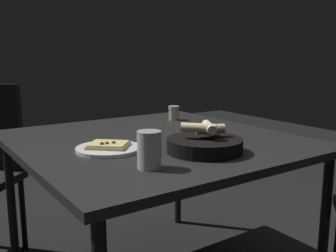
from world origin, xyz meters
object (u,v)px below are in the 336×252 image
object	(u,v)px
dining_table	(155,150)
pepper_shaker	(174,114)
pizza_plate	(108,148)
beer_glass	(149,152)
bread_basket	(205,144)

from	to	relation	value
dining_table	pepper_shaker	world-z (taller)	pepper_shaker
pizza_plate	dining_table	bearing A→B (deg)	107.54
pizza_plate	beer_glass	xyz separation A→B (m)	(0.27, 0.01, 0.04)
pizza_plate	bread_basket	world-z (taller)	bread_basket
pizza_plate	bread_basket	size ratio (longest dim) A/B	0.87
pizza_plate	pepper_shaker	distance (m)	0.71
beer_glass	pizza_plate	bearing A→B (deg)	-178.18
bread_basket	pepper_shaker	distance (m)	0.70
beer_glass	bread_basket	bearing A→B (deg)	101.43
pizza_plate	pepper_shaker	world-z (taller)	pepper_shaker
dining_table	beer_glass	distance (m)	0.44
bread_basket	pepper_shaker	size ratio (longest dim) A/B	3.64
dining_table	pizza_plate	size ratio (longest dim) A/B	4.69
pepper_shaker	dining_table	bearing A→B (deg)	-45.42
bread_basket	pepper_shaker	bearing A→B (deg)	154.00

